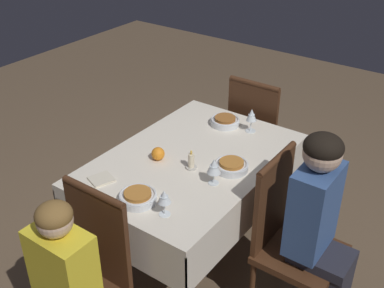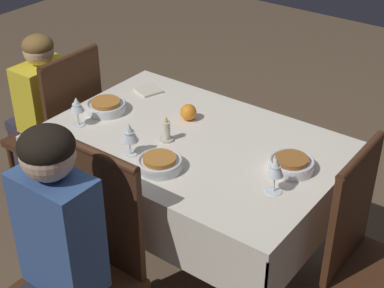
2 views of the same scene
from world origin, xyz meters
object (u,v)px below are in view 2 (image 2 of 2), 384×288
Objects in this scene: bowl_south at (160,163)px; candle_centerpiece at (166,133)px; bowl_west at (106,106)px; wine_glass_west at (77,105)px; bowl_east at (292,163)px; dining_table at (192,159)px; chair_south at (87,262)px; person_child_yellow at (41,112)px; chair_west at (63,128)px; person_adult_denim at (52,257)px; wine_glass_east at (275,168)px; orange_fruit at (188,112)px; wine_glass_south at (129,133)px; napkin_red_folded at (149,90)px; chair_east at (372,259)px.

candle_centerpiece reaches higher than bowl_south.
wine_glass_west is (-0.01, -0.18, 0.08)m from bowl_west.
dining_table is at bearing -172.89° from bowl_east.
person_child_yellow reaches higher than chair_south.
chair_west is 1.37m from bowl_east.
person_adult_denim is at bearing -90.00° from chair_south.
person_adult_denim reaches higher than wine_glass_east.
chair_west reaches higher than bowl_west.
wine_glass_east is 0.67m from orange_fruit.
wine_glass_west is at bearing 128.16° from person_adult_denim.
wine_glass_west is 1.85× the size of orange_fruit.
wine_glass_east is (0.99, 0.08, 0.01)m from wine_glass_west.
wine_glass_south reaches higher than bowl_south.
chair_west is 1.42m from wine_glass_east.
orange_fruit is (-0.62, 0.27, -0.07)m from wine_glass_east.
wine_glass_west reaches higher than bowl_west.
candle_centerpiece is (-0.07, 0.60, 0.28)m from chair_south.
napkin_red_folded is at bearing 112.76° from person_adult_denim.
chair_west is at bearing 136.00° from person_adult_denim.
bowl_east is at bearing 83.89° from chair_east.
dining_table is at bearing 165.80° from wine_glass_east.
bowl_south is 0.98× the size of bowl_west.
chair_west is 5.18× the size of bowl_east.
wine_glass_south is at bearing 177.34° from bowl_south.
wine_glass_west is at bearing -137.31° from orange_fruit.
candle_centerpiece is at bearing 18.34° from wine_glass_west.
wine_glass_west is at bearing 99.07° from chair_east.
chair_east reaches higher than dining_table.
wine_glass_east is at bearing 11.65° from wine_glass_south.
candle_centerpiece is at bearing 74.70° from wine_glass_south.
wine_glass_south reaches higher than bowl_east.
dining_table is 0.89m from chair_east.
person_child_yellow is at bearing 158.99° from wine_glass_west.
wine_glass_south reaches higher than bowl_west.
bowl_east is 0.20m from wine_glass_east.
person_adult_denim is at bearing -77.82° from wine_glass_south.
chair_west is 0.83× the size of person_adult_denim.
wine_glass_west is (0.54, -0.21, 0.30)m from person_child_yellow.
person_child_yellow reaches higher than wine_glass_east.
chair_west is 0.85m from wine_glass_south.
chair_east is 8.33× the size of candle_centerpiece.
person_adult_denim is at bearing 133.33° from chair_east.
chair_south is at bearing -132.91° from wine_glass_east.
wine_glass_west is at bearing 174.09° from bowl_south.
dining_table is 0.49m from bowl_east.
chair_east is 5.04× the size of bowl_west.
chair_east is 6.49× the size of napkin_red_folded.
chair_west reaches higher than wine_glass_east.
candle_centerpiece is at bearing 121.65° from bowl_south.
bowl_east is (0.44, 0.32, 0.00)m from bowl_south.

